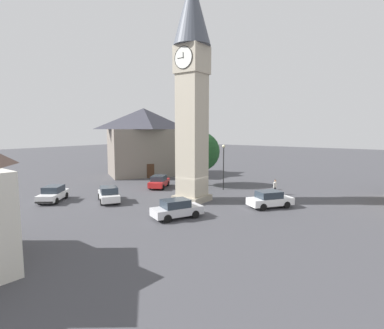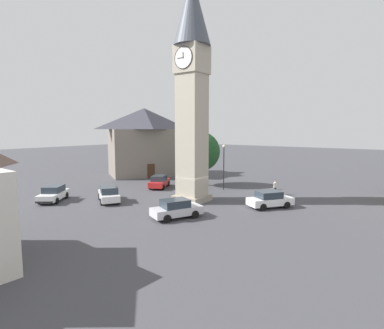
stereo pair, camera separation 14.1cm
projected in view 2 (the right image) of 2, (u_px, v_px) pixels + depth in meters
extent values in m
plane|color=#424247|center=(192.00, 201.00, 30.78)|extent=(200.00, 200.00, 0.00)
cube|color=gray|center=(192.00, 198.00, 30.74)|extent=(2.95, 2.95, 0.60)
cube|color=#ADA38E|center=(192.00, 136.00, 30.03)|extent=(2.36, 2.36, 11.76)
cube|color=#ADA38E|center=(192.00, 60.00, 29.21)|extent=(2.65, 2.65, 2.60)
cone|color=#474C56|center=(192.00, 10.00, 28.69)|extent=(3.57, 3.57, 6.47)
cylinder|color=white|center=(183.00, 58.00, 28.13)|extent=(1.98, 0.04, 1.98)
torus|color=black|center=(183.00, 57.00, 28.12)|extent=(2.04, 0.06, 2.04)
cube|color=black|center=(183.00, 55.00, 28.07)|extent=(0.05, 0.02, 0.56)
cube|color=black|center=(180.00, 58.00, 28.27)|extent=(0.75, 0.02, 0.04)
cylinder|color=white|center=(200.00, 63.00, 30.29)|extent=(1.98, 0.04, 1.98)
torus|color=black|center=(200.00, 63.00, 30.30)|extent=(2.04, 0.06, 2.04)
cube|color=white|center=(109.00, 196.00, 30.40)|extent=(4.37, 3.65, 0.64)
cube|color=#28333D|center=(109.00, 190.00, 30.19)|extent=(2.61, 2.45, 0.64)
cylinder|color=black|center=(100.00, 197.00, 31.29)|extent=(0.66, 0.53, 0.64)
cylinder|color=black|center=(116.00, 195.00, 31.86)|extent=(0.66, 0.53, 0.64)
cylinder|color=black|center=(102.00, 202.00, 29.01)|extent=(0.66, 0.53, 0.64)
cylinder|color=black|center=(119.00, 200.00, 29.57)|extent=(0.66, 0.53, 0.64)
cube|color=black|center=(107.00, 194.00, 32.30)|extent=(1.00, 1.47, 0.16)
cube|color=red|center=(159.00, 183.00, 37.64)|extent=(3.37, 4.43, 0.64)
cube|color=#28333D|center=(159.00, 178.00, 37.43)|extent=(2.34, 2.58, 0.64)
cylinder|color=black|center=(156.00, 183.00, 39.01)|extent=(0.49, 0.67, 0.64)
cylinder|color=black|center=(168.00, 184.00, 38.75)|extent=(0.49, 0.67, 0.64)
cylinder|color=black|center=(150.00, 187.00, 36.60)|extent=(0.49, 0.67, 0.64)
cylinder|color=black|center=(163.00, 187.00, 36.34)|extent=(0.49, 0.67, 0.64)
cube|color=black|center=(164.00, 182.00, 39.65)|extent=(1.54, 0.86, 0.16)
cube|color=silver|center=(177.00, 211.00, 24.83)|extent=(3.26, 4.44, 0.64)
cube|color=#28333D|center=(175.00, 203.00, 24.69)|extent=(2.30, 2.56, 0.64)
cylinder|color=black|center=(186.00, 210.00, 26.15)|extent=(0.47, 0.67, 0.64)
cylinder|color=black|center=(195.00, 214.00, 24.75)|extent=(0.47, 0.67, 0.64)
cylinder|color=black|center=(159.00, 214.00, 24.97)|extent=(0.47, 0.67, 0.64)
cylinder|color=black|center=(167.00, 219.00, 23.58)|extent=(0.47, 0.67, 0.64)
cube|color=black|center=(198.00, 210.00, 25.82)|extent=(1.56, 0.81, 0.16)
cube|color=white|center=(53.00, 195.00, 30.60)|extent=(3.85, 4.29, 0.64)
cube|color=#28333D|center=(54.00, 189.00, 30.68)|extent=(2.52, 2.62, 0.64)
cylinder|color=black|center=(57.00, 201.00, 29.42)|extent=(0.56, 0.64, 0.64)
cylinder|color=black|center=(40.00, 201.00, 29.39)|extent=(0.56, 0.64, 0.64)
cylinder|color=black|center=(66.00, 195.00, 31.87)|extent=(0.56, 0.64, 0.64)
cylinder|color=black|center=(51.00, 195.00, 31.83)|extent=(0.56, 0.64, 0.64)
cube|color=black|center=(44.00, 202.00, 28.62)|extent=(1.39, 1.11, 0.16)
cube|color=white|center=(270.00, 201.00, 28.12)|extent=(3.73, 4.34, 0.64)
cube|color=#28333D|center=(269.00, 195.00, 28.00)|extent=(2.48, 2.61, 0.64)
cylinder|color=black|center=(276.00, 201.00, 29.30)|extent=(0.55, 0.65, 0.64)
cylinder|color=black|center=(287.00, 205.00, 27.80)|extent=(0.55, 0.65, 0.64)
cylinder|color=black|center=(254.00, 203.00, 28.51)|extent=(0.55, 0.65, 0.64)
cylinder|color=black|center=(263.00, 207.00, 27.00)|extent=(0.55, 0.65, 0.64)
cube|color=black|center=(289.00, 202.00, 28.80)|extent=(1.44, 1.05, 0.16)
cylinder|color=black|center=(276.00, 191.00, 33.58)|extent=(0.13, 0.13, 0.82)
cylinder|color=black|center=(275.00, 191.00, 33.46)|extent=(0.13, 0.13, 0.82)
cube|color=white|center=(275.00, 185.00, 33.44)|extent=(0.28, 0.39, 0.60)
cylinder|color=white|center=(277.00, 185.00, 33.60)|extent=(0.09, 0.09, 0.60)
cylinder|color=white|center=(274.00, 186.00, 33.29)|extent=(0.09, 0.09, 0.60)
sphere|color=#9E7051|center=(275.00, 181.00, 33.39)|extent=(0.22, 0.22, 0.22)
sphere|color=black|center=(275.00, 181.00, 33.39)|extent=(0.20, 0.20, 0.20)
cylinder|color=brown|center=(200.00, 175.00, 39.04)|extent=(0.44, 0.44, 2.61)
sphere|color=#1E4C23|center=(200.00, 151.00, 38.70)|extent=(4.96, 4.96, 4.96)
cube|color=slate|center=(145.00, 152.00, 47.88)|extent=(11.35, 12.43, 7.12)
pyramid|color=#383842|center=(144.00, 119.00, 47.29)|extent=(11.92, 13.05, 3.19)
cube|color=#422819|center=(151.00, 171.00, 44.90)|extent=(0.63, 0.98, 2.10)
cylinder|color=black|center=(224.00, 169.00, 36.17)|extent=(0.12, 0.12, 4.97)
sphere|color=beige|center=(224.00, 146.00, 35.86)|extent=(0.36, 0.36, 0.36)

